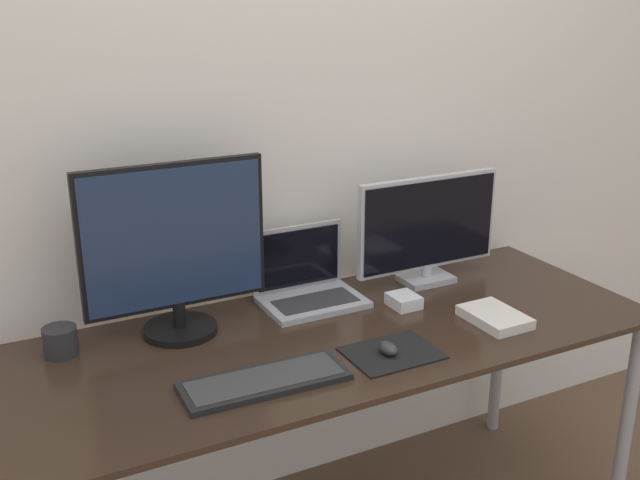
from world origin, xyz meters
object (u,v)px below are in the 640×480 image
object	(u,v)px
book	(495,317)
power_brick	(404,301)
monitor_right	(428,228)
mug	(60,341)
keyboard	(265,381)
mouse	(388,348)
laptop	(307,283)
monitor_left	(175,249)

from	to	relation	value
book	power_brick	bearing A→B (deg)	129.51
monitor_right	mug	size ratio (longest dim) A/B	5.71
keyboard	mouse	distance (m)	0.35
monitor_right	power_brick	distance (m)	0.28
laptop	book	xyz separation A→B (m)	(0.42, -0.40, -0.04)
power_brick	book	bearing A→B (deg)	-50.49
mug	book	bearing A→B (deg)	-17.49
laptop	keyboard	xyz separation A→B (m)	(-0.32, -0.42, -0.05)
monitor_right	mug	xyz separation A→B (m)	(-1.17, 0.01, -0.15)
monitor_left	power_brick	world-z (taller)	monitor_left
laptop	mouse	size ratio (longest dim) A/B	4.71
monitor_right	book	distance (m)	0.39
keyboard	mouse	size ratio (longest dim) A/B	6.46
keyboard	book	distance (m)	0.74
mug	power_brick	distance (m)	1.00
keyboard	laptop	bearing A→B (deg)	52.51
monitor_left	mug	bearing A→B (deg)	177.67
laptop	monitor_left	bearing A→B (deg)	-174.27
laptop	book	distance (m)	0.58
monitor_right	power_brick	bearing A→B (deg)	-142.06
mug	mouse	bearing A→B (deg)	-27.63
book	keyboard	bearing A→B (deg)	-177.98
keyboard	mouse	world-z (taller)	mouse
monitor_right	mug	bearing A→B (deg)	179.36
power_brick	monitor_left	bearing A→B (deg)	168.16
mouse	book	bearing A→B (deg)	5.48
monitor_left	laptop	size ratio (longest dim) A/B	1.68
book	mug	xyz separation A→B (m)	(-1.16, 0.37, 0.02)
mug	power_brick	bearing A→B (deg)	-8.77
laptop	mouse	bearing A→B (deg)	-86.38
mouse	power_brick	world-z (taller)	same
keyboard	mouse	bearing A→B (deg)	-1.85
mouse	book	size ratio (longest dim) A/B	0.33
laptop	mug	world-z (taller)	laptop
laptop	mug	bearing A→B (deg)	-177.76
mug	power_brick	size ratio (longest dim) A/B	0.95
mouse	book	distance (m)	0.39
book	power_brick	world-z (taller)	power_brick
keyboard	power_brick	distance (m)	0.61
monitor_left	laptop	world-z (taller)	monitor_left
keyboard	book	size ratio (longest dim) A/B	2.13
book	power_brick	xyz separation A→B (m)	(-0.18, 0.21, 0.00)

